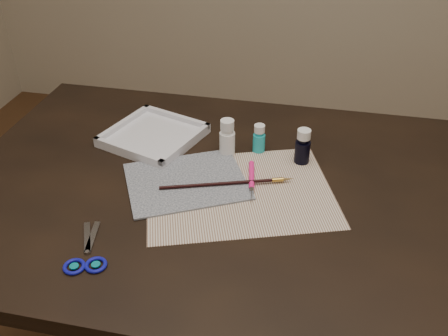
% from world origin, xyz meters
% --- Properties ---
extents(table, '(1.30, 0.90, 0.75)m').
position_xyz_m(table, '(0.00, 0.00, 0.38)').
color(table, black).
rests_on(table, ground).
extents(paper, '(0.51, 0.45, 0.00)m').
position_xyz_m(paper, '(0.04, -0.02, 0.75)').
color(paper, silver).
rests_on(paper, table).
extents(canvas, '(0.35, 0.32, 0.00)m').
position_xyz_m(canvas, '(-0.09, -0.01, 0.75)').
color(canvas, black).
rests_on(canvas, paper).
extents(paint_bottle_white, '(0.05, 0.05, 0.10)m').
position_xyz_m(paint_bottle_white, '(-0.02, 0.14, 0.80)').
color(paint_bottle_white, white).
rests_on(paint_bottle_white, table).
extents(paint_bottle_cyan, '(0.04, 0.04, 0.08)m').
position_xyz_m(paint_bottle_cyan, '(0.06, 0.17, 0.79)').
color(paint_bottle_cyan, '#1DB1BD').
rests_on(paint_bottle_cyan, table).
extents(paint_bottle_navy, '(0.05, 0.05, 0.09)m').
position_xyz_m(paint_bottle_navy, '(0.17, 0.14, 0.80)').
color(paint_bottle_navy, black).
rests_on(paint_bottle_navy, table).
extents(paintbrush, '(0.31, 0.11, 0.01)m').
position_xyz_m(paintbrush, '(0.01, -0.00, 0.76)').
color(paintbrush, black).
rests_on(paintbrush, canvas).
extents(craft_knife, '(0.04, 0.16, 0.01)m').
position_xyz_m(craft_knife, '(0.06, 0.02, 0.76)').
color(craft_knife, '#FF1D82').
rests_on(craft_knife, paper).
extents(scissors, '(0.15, 0.19, 0.01)m').
position_xyz_m(scissors, '(-0.23, -0.27, 0.75)').
color(scissors, silver).
rests_on(scissors, table).
extents(palette_tray, '(0.29, 0.29, 0.03)m').
position_xyz_m(palette_tray, '(-0.23, 0.17, 0.76)').
color(palette_tray, white).
rests_on(palette_tray, table).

